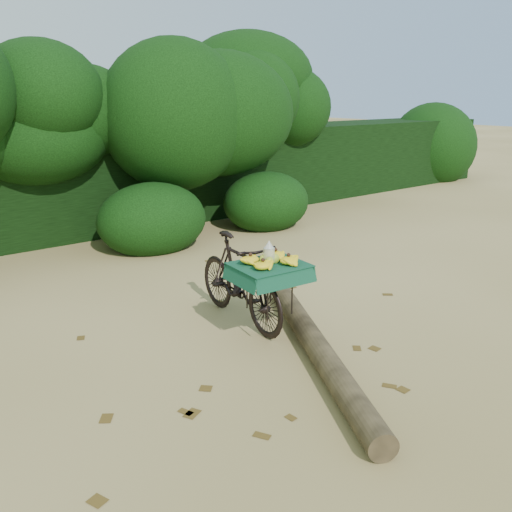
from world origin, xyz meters
TOP-DOWN VIEW (x-y plane):
  - ground at (0.00, 0.00)m, footprint 80.00×80.00m
  - vendor_bicycle at (0.83, 0.84)m, footprint 0.79×1.81m
  - fallen_log at (0.91, -0.33)m, footprint 1.77×3.12m
  - hedge_backdrop at (0.00, 6.30)m, footprint 26.00×1.80m
  - bush_clumps at (0.50, 4.30)m, footprint 8.80×1.70m
  - leaf_litter at (0.00, 0.65)m, footprint 7.00×7.30m

SIDE VIEW (x-z plane):
  - ground at x=0.00m, z-range 0.00..0.00m
  - leaf_litter at x=0.00m, z-range 0.00..0.01m
  - fallen_log at x=0.91m, z-range 0.00..0.24m
  - bush_clumps at x=0.50m, z-range 0.00..0.90m
  - vendor_bicycle at x=0.83m, z-range 0.01..1.05m
  - hedge_backdrop at x=0.00m, z-range 0.00..1.80m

